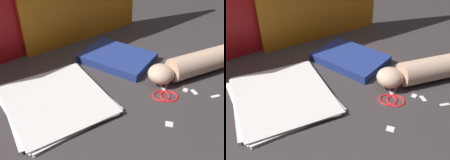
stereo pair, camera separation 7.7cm
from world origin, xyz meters
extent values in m
plane|color=#3D3838|center=(0.00, 0.00, 0.00)|extent=(6.00, 6.00, 0.00)
cube|color=white|center=(-0.13, 0.04, 0.00)|extent=(0.29, 0.31, 0.00)
cube|color=white|center=(-0.13, 0.05, 0.00)|extent=(0.28, 0.30, 0.00)
cube|color=white|center=(-0.13, 0.04, 0.01)|extent=(0.29, 0.31, 0.00)
cube|color=white|center=(-0.13, 0.05, 0.01)|extent=(0.30, 0.33, 0.00)
cube|color=white|center=(-0.13, 0.04, 0.01)|extent=(0.29, 0.31, 0.00)
cube|color=navy|center=(0.16, 0.13, 0.01)|extent=(0.26, 0.30, 0.03)
sphere|color=silver|center=(0.18, -0.10, 0.00)|extent=(0.01, 0.01, 0.01)
cylinder|color=silver|center=(0.19, -0.05, 0.00)|extent=(0.04, 0.11, 0.01)
torus|color=red|center=(0.17, -0.13, 0.00)|extent=(0.07, 0.07, 0.01)
cylinder|color=silver|center=(0.22, -0.07, 0.00)|extent=(0.10, 0.06, 0.01)
torus|color=red|center=(0.15, -0.11, 0.00)|extent=(0.08, 0.08, 0.01)
cylinder|color=beige|center=(0.35, -0.09, 0.04)|extent=(0.25, 0.12, 0.08)
ellipsoid|color=beige|center=(0.19, -0.06, 0.04)|extent=(0.10, 0.10, 0.06)
cube|color=white|center=(0.08, -0.21, 0.00)|extent=(0.03, 0.03, 0.00)
cube|color=white|center=(0.25, -0.16, 0.00)|extent=(0.02, 0.03, 0.00)
cube|color=white|center=(0.29, -0.21, 0.00)|extent=(0.03, 0.02, 0.00)
cube|color=white|center=(0.23, -0.13, 0.00)|extent=(0.02, 0.02, 0.00)
cylinder|color=#2333B2|center=(-0.23, 0.07, 0.00)|extent=(0.09, 0.13, 0.01)
camera|label=1|loc=(-0.33, -0.54, 0.51)|focal=42.00mm
camera|label=2|loc=(-0.26, -0.58, 0.51)|focal=42.00mm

